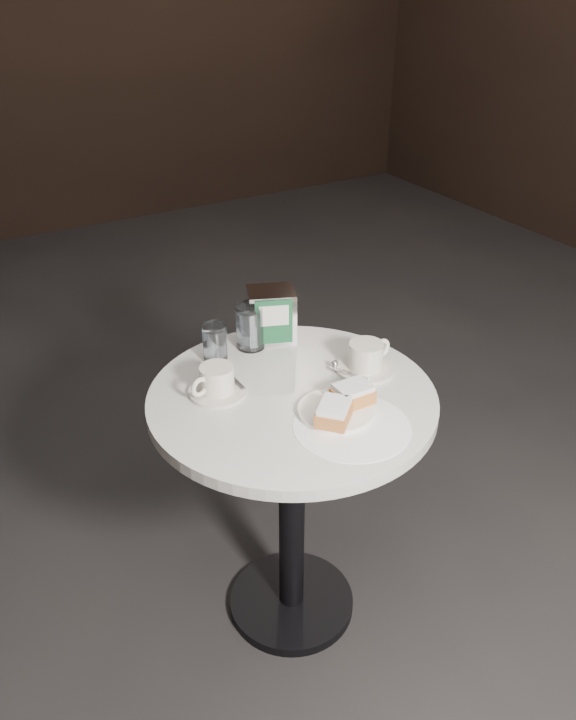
% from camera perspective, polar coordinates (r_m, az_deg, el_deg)
% --- Properties ---
extents(ground, '(7.00, 7.00, 0.00)m').
position_cam_1_polar(ground, '(2.19, 0.28, -19.24)').
color(ground, black).
rests_on(ground, ground).
extents(cafe_table, '(0.70, 0.70, 0.74)m').
position_cam_1_polar(cafe_table, '(1.81, 0.32, -8.02)').
color(cafe_table, black).
rests_on(cafe_table, ground).
extents(sugar_spill, '(0.30, 0.30, 0.00)m').
position_cam_1_polar(sugar_spill, '(1.59, 5.19, -5.38)').
color(sugar_spill, white).
rests_on(sugar_spill, cafe_table).
extents(beignet_plate, '(0.23, 0.23, 0.06)m').
position_cam_1_polar(beignet_plate, '(1.61, 4.26, -3.78)').
color(beignet_plate, white).
rests_on(beignet_plate, cafe_table).
extents(coffee_cup_left, '(0.17, 0.17, 0.07)m').
position_cam_1_polar(coffee_cup_left, '(1.68, -5.82, -1.81)').
color(coffee_cup_left, beige).
rests_on(coffee_cup_left, cafe_table).
extents(coffee_cup_right, '(0.17, 0.17, 0.08)m').
position_cam_1_polar(coffee_cup_right, '(1.78, 6.36, 0.10)').
color(coffee_cup_right, beige).
rests_on(coffee_cup_right, cafe_table).
extents(water_glass_left, '(0.08, 0.08, 0.10)m').
position_cam_1_polar(water_glass_left, '(1.81, -5.96, 1.38)').
color(water_glass_left, white).
rests_on(water_glass_left, cafe_table).
extents(water_glass_right, '(0.09, 0.09, 0.12)m').
position_cam_1_polar(water_glass_right, '(1.86, -3.08, 2.69)').
color(water_glass_right, white).
rests_on(water_glass_right, cafe_table).
extents(napkin_dispenser, '(0.15, 0.14, 0.15)m').
position_cam_1_polar(napkin_dispenser, '(1.89, -1.35, 3.67)').
color(napkin_dispenser, silver).
rests_on(napkin_dispenser, cafe_table).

